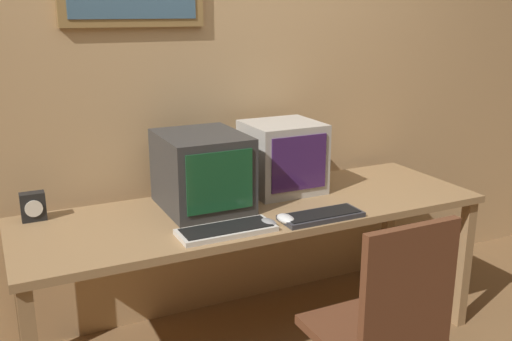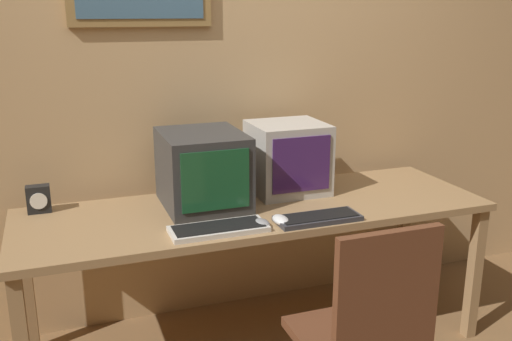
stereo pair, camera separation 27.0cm
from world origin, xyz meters
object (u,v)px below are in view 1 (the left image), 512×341
keyboard_side (321,216)px  desk_clock (33,207)px  monitor_right (282,157)px  keyboard_main (226,230)px  mouse_near_keyboard (286,219)px  monitor_left (202,171)px  mouse_far_corner (268,223)px

keyboard_side → desk_clock: size_ratio=2.97×
monitor_right → desk_clock: monitor_right is taller
keyboard_main → mouse_near_keyboard: 0.29m
desk_clock → keyboard_side: bearing=-24.7°
monitor_left → mouse_far_corner: size_ratio=4.35×
monitor_right → desk_clock: size_ratio=2.85×
mouse_far_corner → desk_clock: 1.06m
monitor_right → keyboard_side: monitor_right is taller
monitor_left → desk_clock: monitor_left is taller
monitor_right → keyboard_main: (-0.50, -0.42, -0.17)m
monitor_right → mouse_far_corner: size_ratio=3.52×
monitor_left → keyboard_side: size_ratio=1.18×
keyboard_side → desk_clock: desk_clock is taller
monitor_right → mouse_near_keyboard: (-0.21, -0.43, -0.16)m
monitor_right → mouse_near_keyboard: bearing=-116.4°
keyboard_main → desk_clock: bearing=144.4°
monitor_right → mouse_near_keyboard: 0.51m
mouse_near_keyboard → desk_clock: 1.14m
desk_clock → mouse_near_keyboard: bearing=-27.4°
monitor_left → desk_clock: 0.78m
keyboard_main → mouse_near_keyboard: mouse_near_keyboard is taller
desk_clock → monitor_left: bearing=-11.9°
monitor_left → mouse_far_corner: 0.44m
monitor_right → keyboard_main: bearing=-139.7°
keyboard_side → desk_clock: bearing=155.3°
mouse_near_keyboard → mouse_far_corner: mouse_near_keyboard is taller
monitor_left → monitor_right: size_ratio=1.24×
keyboard_main → mouse_far_corner: 0.19m
monitor_left → monitor_right: (0.47, 0.06, 0.00)m
mouse_far_corner → monitor_right: bearing=55.0°
monitor_left → mouse_near_keyboard: 0.47m
monitor_left → mouse_near_keyboard: (0.26, -0.37, -0.16)m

